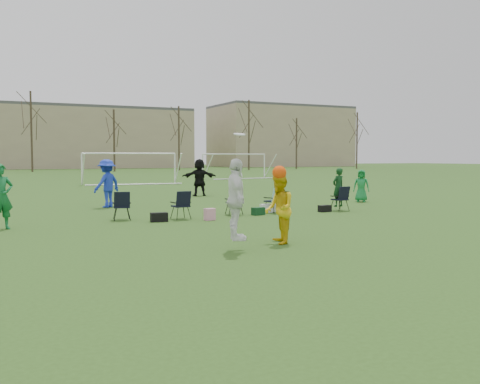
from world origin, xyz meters
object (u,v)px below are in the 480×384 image
fielder_black (199,177)px  fielder_blue (107,183)px  fielder_green_near (1,197)px  goal_mid (130,160)px  fielder_green_far (361,186)px  center_contest (259,204)px  goal_right (235,159)px

fielder_black → fielder_blue: bearing=51.6°
fielder_green_near → goal_mid: (10.08, 24.63, 0.95)m
fielder_green_far → goal_mid: 22.25m
fielder_green_far → fielder_black: (-5.47, 7.02, 0.25)m
center_contest → goal_mid: size_ratio=0.36×
fielder_green_near → fielder_green_far: fielder_green_near is taller
goal_right → fielder_green_near: bearing=-133.8°
fielder_blue → goal_right: size_ratio=0.28×
fielder_green_near → center_contest: center_contest is taller
fielder_black → fielder_green_near: bearing=58.9°
fielder_green_near → goal_right: (22.08, 30.63, 0.95)m
fielder_black → goal_mid: bearing=-75.1°
fielder_black → goal_right: goal_right is taller
fielder_green_near → fielder_black: (10.25, 10.15, 0.04)m
fielder_green_far → goal_right: goal_right is taller
goal_right → goal_mid: bearing=-161.4°
goal_right → fielder_black: bearing=-128.0°
center_contest → fielder_green_far: bearing=41.6°
fielder_green_near → fielder_green_far: (15.72, 3.14, -0.21)m
goal_mid → goal_right: (12.00, 6.00, 0.00)m
fielder_black → center_contest: center_contest is taller
fielder_green_far → goal_right: (6.36, 27.49, 1.16)m
fielder_blue → goal_mid: size_ratio=0.27×
fielder_blue → fielder_black: size_ratio=1.00×
fielder_black → fielder_green_far: bearing=142.1°
fielder_blue → fielder_green_far: 11.72m
fielder_green_near → fielder_blue: 7.01m
fielder_green_near → fielder_black: fielder_black is taller
fielder_green_near → goal_right: bearing=36.3°
fielder_green_near → goal_mid: size_ratio=0.26×
fielder_green_far → goal_right: 28.24m
fielder_green_near → goal_right: 37.77m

